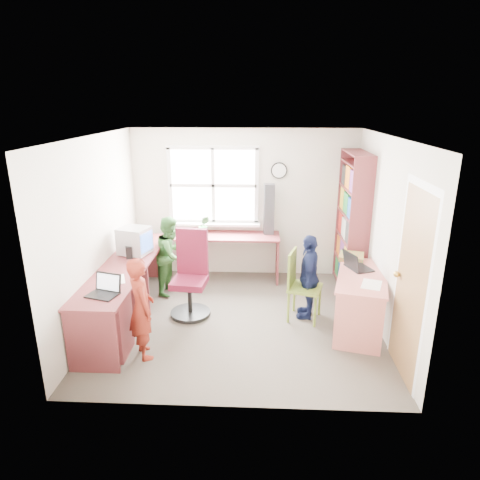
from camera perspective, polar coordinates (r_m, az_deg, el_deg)
The scene contains 19 objects.
room at distance 5.43m, azimuth 0.04°, elevation 1.18°, with size 3.64×3.44×2.44m.
l_desk at distance 5.57m, azimuth -13.95°, elevation -7.34°, with size 2.38×2.95×0.75m.
right_desk at distance 5.63m, azimuth 15.85°, elevation -6.39°, with size 0.87×1.37×0.73m.
bookshelf at distance 6.68m, azimuth 14.69°, elevation 1.88°, with size 0.30×1.02×2.10m.
swivel_chair at distance 5.84m, azimuth -6.58°, elevation -5.15°, with size 0.59×0.59×1.17m.
wooden_chair at distance 5.71m, azimuth 7.98°, elevation -5.67°, with size 0.51×0.51×0.94m.
crt_monitor at distance 6.11m, azimuth -13.88°, elevation -0.10°, with size 0.47×0.44×0.38m.
laptop_left at distance 4.99m, azimuth -17.57°, elevation -6.33°, with size 0.38×0.35×0.22m.
laptop_right at distance 5.70m, azimuth 15.17°, elevation -3.22°, with size 0.39×0.42×0.24m.
speaker_a at distance 6.00m, azimuth -14.59°, elevation -1.60°, with size 0.11×0.11×0.17m.
speaker_b at distance 6.54m, azimuth -13.09°, elevation 0.21°, with size 0.11×0.11×0.18m.
cd_tower at distance 6.82m, azimuth 3.88°, elevation 4.12°, with size 0.17×0.16×0.81m.
game_box at distance 6.05m, azimuth 14.64°, elevation -2.16°, with size 0.39×0.39×0.06m.
paper_a at distance 5.36m, azimuth -16.25°, elevation -5.08°, with size 0.30×0.35×0.00m.
paper_b at distance 5.29m, azimuth 17.14°, elevation -5.69°, with size 0.31×0.36×0.00m.
potted_plant at distance 6.82m, azimuth -4.83°, elevation 1.93°, with size 0.17×0.14×0.32m, color #2B6C35.
person_red at distance 4.94m, azimuth -13.01°, elevation -8.85°, with size 0.43×0.28×1.19m, color maroon.
person_green at distance 6.50m, azimuth -9.14°, elevation -1.99°, with size 0.58×0.45×1.18m, color #2D6729.
person_navy at distance 5.76m, azimuth 9.15°, elevation -4.82°, with size 0.68×0.28×1.15m, color #151D43.
Camera 1 is at (0.25, -5.09, 2.79)m, focal length 32.00 mm.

